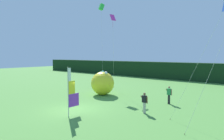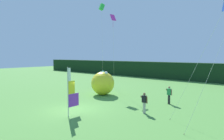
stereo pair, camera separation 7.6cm
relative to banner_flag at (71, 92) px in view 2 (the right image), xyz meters
name	(u,v)px [view 2 (the right image)]	position (x,y,z in m)	size (l,w,h in m)	color
ground_plane	(76,109)	(-1.10, 1.30, -1.76)	(120.00, 120.00, 0.00)	#518E3D
distant_treeline	(187,71)	(-1.10, 27.07, -0.17)	(80.00, 2.40, 3.17)	black
banner_flag	(71,92)	(0.00, 0.00, 0.00)	(0.06, 1.03, 3.67)	#B7B7BC
person_near_banner	(144,102)	(3.84, 4.05, -0.90)	(0.55, 0.48, 1.62)	#B7B2A3
person_mid_field	(169,95)	(4.04, 8.11, -0.87)	(0.55, 0.48, 1.66)	black
inflatable_balloon	(103,83)	(-3.62, 7.37, -0.43)	(2.64, 2.64, 2.71)	yellow
kite_green_box_1	(102,7)	(-7.50, 11.40, 9.35)	(2.16, 2.17, 11.61)	brown
kite_magenta_diamond_2	(113,22)	(-4.72, 10.52, 6.98)	(1.47, 2.01, 9.66)	brown
kite_blue_diamond_3	(223,13)	(9.08, 3.98, 5.21)	(3.53, 0.45, 7.86)	brown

